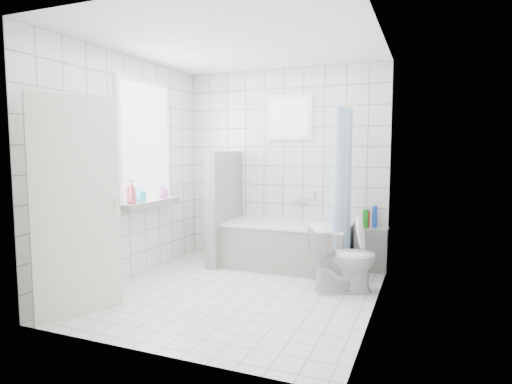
% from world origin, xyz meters
% --- Properties ---
extents(ground, '(3.00, 3.00, 0.00)m').
position_xyz_m(ground, '(0.00, 0.00, 0.00)').
color(ground, white).
rests_on(ground, ground).
extents(ceiling, '(3.00, 3.00, 0.00)m').
position_xyz_m(ceiling, '(0.00, 0.00, 2.60)').
color(ceiling, white).
rests_on(ceiling, ground).
extents(wall_back, '(2.80, 0.02, 2.60)m').
position_xyz_m(wall_back, '(0.00, 1.50, 1.30)').
color(wall_back, white).
rests_on(wall_back, ground).
extents(wall_front, '(2.80, 0.02, 2.60)m').
position_xyz_m(wall_front, '(0.00, -1.50, 1.30)').
color(wall_front, white).
rests_on(wall_front, ground).
extents(wall_left, '(0.02, 3.00, 2.60)m').
position_xyz_m(wall_left, '(-1.40, 0.00, 1.30)').
color(wall_left, white).
rests_on(wall_left, ground).
extents(wall_right, '(0.02, 3.00, 2.60)m').
position_xyz_m(wall_right, '(1.40, 0.00, 1.30)').
color(wall_right, white).
rests_on(wall_right, ground).
extents(window_left, '(0.01, 0.90, 1.40)m').
position_xyz_m(window_left, '(-1.35, 0.30, 1.60)').
color(window_left, white).
rests_on(window_left, wall_left).
extents(window_back, '(0.50, 0.01, 0.50)m').
position_xyz_m(window_back, '(0.10, 1.46, 1.95)').
color(window_back, white).
rests_on(window_back, wall_back).
extents(window_sill, '(0.18, 1.02, 0.08)m').
position_xyz_m(window_sill, '(-1.31, 0.30, 0.86)').
color(window_sill, white).
rests_on(window_sill, wall_left).
extents(door, '(0.38, 0.74, 2.00)m').
position_xyz_m(door, '(-1.08, -1.12, 1.00)').
color(door, silver).
rests_on(door, ground).
extents(bathtub, '(1.59, 0.77, 0.58)m').
position_xyz_m(bathtub, '(0.18, 1.13, 0.29)').
color(bathtub, white).
rests_on(bathtub, ground).
extents(partition_wall, '(0.15, 0.85, 1.50)m').
position_xyz_m(partition_wall, '(-0.68, 1.07, 0.75)').
color(partition_wall, white).
rests_on(partition_wall, ground).
extents(tiled_ledge, '(0.40, 0.24, 0.55)m').
position_xyz_m(tiled_ledge, '(1.21, 1.38, 0.28)').
color(tiled_ledge, white).
rests_on(tiled_ledge, ground).
extents(toilet, '(0.81, 0.66, 0.72)m').
position_xyz_m(toilet, '(1.03, 0.45, 0.36)').
color(toilet, white).
rests_on(toilet, ground).
extents(curtain_rod, '(0.02, 0.80, 0.02)m').
position_xyz_m(curtain_rod, '(0.91, 1.10, 2.00)').
color(curtain_rod, silver).
rests_on(curtain_rod, wall_back).
extents(shower_curtain, '(0.14, 0.48, 1.78)m').
position_xyz_m(shower_curtain, '(0.91, 0.97, 1.10)').
color(shower_curtain, '#4686CD').
rests_on(shower_curtain, curtain_rod).
extents(tub_faucet, '(0.18, 0.06, 0.06)m').
position_xyz_m(tub_faucet, '(0.28, 1.46, 0.85)').
color(tub_faucet, silver).
rests_on(tub_faucet, wall_back).
extents(sill_bottles, '(0.14, 0.77, 0.28)m').
position_xyz_m(sill_bottles, '(-1.30, 0.11, 1.02)').
color(sill_bottles, '#C864B1').
rests_on(sill_bottles, window_sill).
extents(ledge_bottles, '(0.17, 0.17, 0.27)m').
position_xyz_m(ledge_bottles, '(1.18, 1.37, 0.67)').
color(ledge_bottles, red).
rests_on(ledge_bottles, tiled_ledge).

